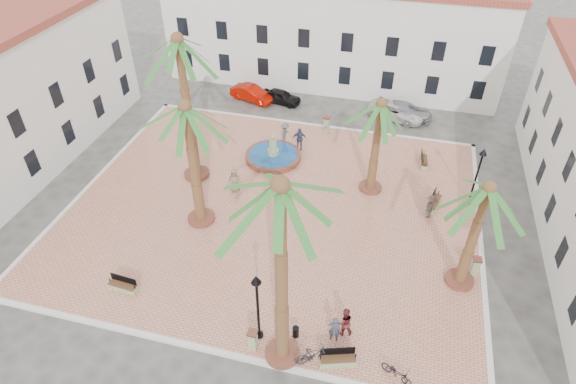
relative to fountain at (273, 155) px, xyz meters
name	(u,v)px	position (x,y,z in m)	size (l,w,h in m)	color
ground	(273,209)	(1.54, -5.38, -0.44)	(120.00, 120.00, 0.00)	#56544F
plaza	(273,208)	(1.54, -5.38, -0.36)	(26.00, 22.00, 0.15)	tan
kerb_n	(310,125)	(1.54, 5.62, -0.36)	(26.30, 0.30, 0.16)	silver
kerb_s	(211,350)	(1.54, -16.38, -0.36)	(26.30, 0.30, 0.16)	silver
kerb_e	(480,243)	(14.54, -5.38, -0.36)	(0.30, 22.30, 0.16)	silver
kerb_w	(97,178)	(-11.46, -5.38, -0.36)	(0.30, 22.30, 0.16)	silver
building_north	(332,31)	(1.54, 14.61, 4.33)	(30.40, 7.40, 9.50)	white
fountain	(273,155)	(0.00, 0.00, 0.00)	(4.12, 4.12, 2.13)	brown
palm_nw	(180,55)	(-4.68, -3.36, 8.60)	(5.77, 5.77, 10.32)	brown
palm_sw	(187,121)	(-2.52, -7.72, 6.84)	(5.55, 5.55, 8.44)	brown
palm_s	(281,207)	(4.96, -15.78, 8.94)	(5.38, 5.38, 10.61)	brown
palm_e	(485,201)	(13.19, -8.91, 5.46)	(5.11, 5.11, 6.91)	brown
palm_ne	(380,115)	(7.45, -1.83, 5.43)	(5.02, 5.02, 6.87)	brown
bench_s	(123,286)	(-4.40, -14.08, -0.04)	(1.67, 0.62, 0.87)	#8DA06F
bench_se	(338,360)	(7.58, -15.56, -0.03)	(1.82, 1.04, 0.92)	#8DA06F
bench_e	(434,203)	(11.70, -2.67, -0.02)	(1.00, 1.88, 0.95)	#8DA06F
bench_ne	(424,162)	(10.88, 2.03, -0.04)	(0.65, 1.68, 0.87)	#8DA06F
lamppost_s	(257,297)	(3.59, -15.04, 2.68)	(0.48, 0.48, 4.39)	black
lamppost_e	(479,167)	(13.94, -1.73, 2.60)	(0.46, 0.46, 4.27)	black
bollard_se	(253,340)	(3.51, -15.78, 0.38)	(0.47, 0.47, 1.29)	#8DA06F
bollard_n	(327,125)	(3.12, 4.65, 0.45)	(0.55, 0.55, 1.42)	#8DA06F
bollard_e	(475,267)	(13.94, -8.27, 0.39)	(0.50, 0.50, 1.32)	#8DA06F
litter_bin	(296,332)	(5.32, -14.59, 0.02)	(0.32, 0.32, 0.63)	black
cyclist_a	(335,329)	(7.17, -14.30, 0.52)	(0.59, 0.39, 1.62)	#373E53
bicycle_a	(397,373)	(10.30, -15.62, 0.13)	(0.56, 1.61, 0.85)	black
cyclist_b	(345,322)	(7.57, -13.81, 0.59)	(0.85, 0.66, 1.75)	maroon
bicycle_b	(314,355)	(6.48, -15.78, 0.27)	(0.53, 1.86, 1.12)	black
pedestrian_fountain_a	(234,180)	(-1.45, -4.36, 0.58)	(0.85, 0.55, 1.74)	#7D694E
pedestrian_fountain_b	(299,139)	(1.58, 1.75, 0.63)	(1.07, 0.45, 1.83)	#363D58
pedestrian_north	(285,133)	(0.32, 2.33, 0.58)	(1.12, 0.64, 1.73)	#525358
pedestrian_east	(430,205)	(11.38, -3.66, 0.51)	(1.48, 0.47, 1.60)	gray
car_black	(281,96)	(-1.82, 8.87, 0.17)	(1.45, 3.61, 1.23)	black
car_red	(252,94)	(-4.41, 8.66, 0.23)	(1.42, 4.06, 1.34)	#AC0D00
car_silver	(405,111)	(9.02, 8.90, 0.23)	(1.88, 4.61, 1.34)	#97989F
car_white	(397,111)	(8.39, 8.70, 0.22)	(2.18, 4.73, 1.31)	silver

